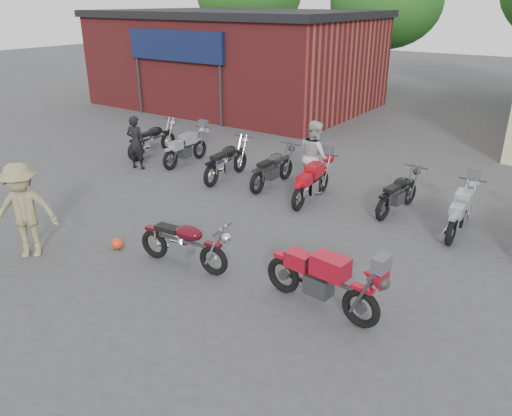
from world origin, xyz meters
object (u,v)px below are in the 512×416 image
Objects in this scene: person_dark at (136,142)px; person_light at (315,156)px; row_bike_0 at (153,138)px; row_bike_4 at (312,180)px; row_bike_1 at (186,146)px; person_tan at (24,211)px; row_bike_5 at (398,191)px; row_bike_3 at (273,166)px; vintage_motorcycle at (184,241)px; helmet at (117,243)px; row_bike_6 at (461,209)px; sportbike at (323,277)px; row_bike_2 at (227,159)px.

person_light is at bearing -179.85° from person_dark.
row_bike_0 is 6.21m from row_bike_4.
row_bike_1 is at bearing -92.76° from row_bike_0.
row_bike_1 is at bearing -141.53° from person_dark.
row_bike_5 is (5.18, 6.32, -0.43)m from person_tan.
row_bike_5 is at bearing -78.74° from row_bike_4.
row_bike_0 is at bearing -78.98° from person_dark.
row_bike_1 is 0.99× the size of row_bike_3.
vintage_motorcycle is 6.41m from person_dark.
helmet is at bearing -153.82° from row_bike_1.
person_tan is at bearing -155.03° from row_bike_0.
row_bike_0 is at bearing 80.80° from row_bike_4.
row_bike_6 is (6.70, 5.95, -0.41)m from person_tan.
sportbike is at bearing 6.04° from helmet.
vintage_motorcycle is 0.98× the size of row_bike_3.
row_bike_6 is (6.33, 0.08, -0.03)m from row_bike_2.
row_bike_5 is at bearing 174.34° from person_dark.
row_bike_1 is (1.49, -0.05, -0.03)m from row_bike_0.
person_tan reaches higher than vintage_motorcycle.
person_light is 0.93× the size of row_bike_2.
vintage_motorcycle is 7.58× the size of helmet.
row_bike_2 reaches higher than vintage_motorcycle.
row_bike_1 is (-2.73, 5.09, 0.44)m from helmet.
row_bike_5 is (2.03, 0.55, -0.03)m from row_bike_4.
row_bike_0 is 1.03× the size of row_bike_4.
row_bike_2 reaches higher than row_bike_1.
row_bike_2 is (-5.27, 4.23, -0.02)m from sportbike.
helmet is 5.01m from row_bike_4.
person_light is at bearing 24.01° from person_tan.
helmet is 0.13× the size of row_bike_3.
row_bike_0 reaches higher than row_bike_5.
person_light is at bearing 83.77° from vintage_motorcycle.
row_bike_4 is (1.96, 4.59, 0.45)m from helmet.
person_dark is at bearing 72.99° from person_tan.
sportbike is at bearing -139.06° from row_bike_3.
person_dark reaches higher than sportbike.
row_bike_1 is (-7.18, 4.62, -0.05)m from sportbike.
sportbike is 1.31× the size of person_dark.
person_dark is at bearing 138.74° from vintage_motorcycle.
person_light is 5.86m from row_bike_0.
row_bike_3 is (-3.88, 4.48, -0.05)m from sportbike.
row_bike_3 is (-1.07, 4.70, 0.01)m from vintage_motorcycle.
sportbike is 5.62m from person_light.
vintage_motorcycle is 6.53m from row_bike_1.
row_bike_4 is (5.58, 0.69, -0.24)m from person_dark.
row_bike_0 is at bearing 85.93° from row_bike_1.
row_bike_2 reaches higher than row_bike_4.
helmet is 0.14× the size of row_bike_5.
sportbike is at bearing -152.93° from row_bike_4.
person_tan is 5.89m from row_bike_2.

